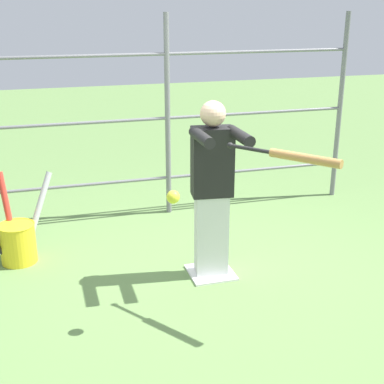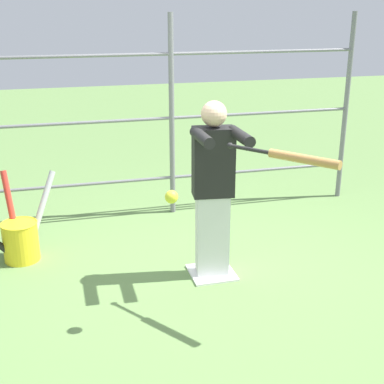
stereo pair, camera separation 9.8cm
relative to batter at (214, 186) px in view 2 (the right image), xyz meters
The scene contains 7 objects.
ground_plane 0.86m from the batter, 90.00° to the right, with size 24.00×24.00×0.00m, color #608447.
home_plate 0.85m from the batter, 90.00° to the right, with size 0.40×0.40×0.02m.
fence_backstop 1.64m from the batter, 90.00° to the right, with size 4.41×0.06×2.26m.
batter is the anchor object (origin of this frame).
baseball_bat_swinging 1.03m from the batter, 110.61° to the left, with size 0.58×0.77×0.07m.
softball_in_flight 0.89m from the batter, 52.77° to the left, with size 0.10×0.10×0.10m.
bat_bucket 1.97m from the batter, 24.48° to the right, with size 0.93×0.57×0.84m.
Camera 2 is at (1.29, 4.18, 2.36)m, focal length 50.00 mm.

